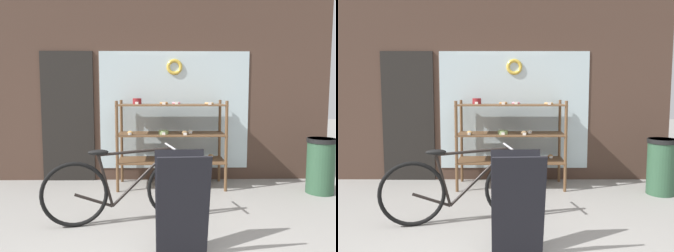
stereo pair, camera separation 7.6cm
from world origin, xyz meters
The scene contains 5 objects.
storefront_facade centered at (-0.03, 2.87, 1.93)m, with size 5.49×0.13×3.98m.
display_case centered at (0.13, 2.44, 0.82)m, with size 1.62×0.59×1.35m.
bicycle centered at (-0.39, 1.04, 0.38)m, with size 1.82×0.56×0.85m.
sandwich_board centered at (0.17, 0.28, 0.47)m, with size 0.48×0.41×0.92m.
trash_bin centered at (2.27, 2.05, 0.43)m, with size 0.40×0.40×0.80m.
Camera 1 is at (-0.01, -2.50, 1.45)m, focal length 35.00 mm.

